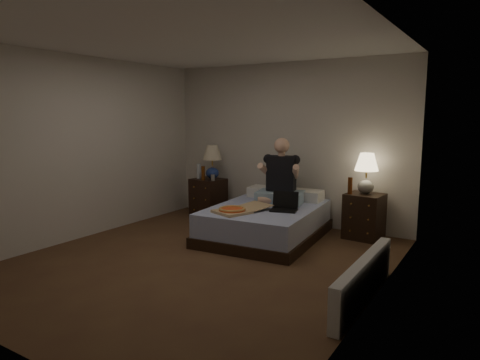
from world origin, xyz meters
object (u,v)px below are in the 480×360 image
Objects in this scene: lamp_right at (366,174)px; beer_bottle_right at (350,186)px; nightstand_right at (364,216)px; pizza_box at (232,210)px; soda_can at (213,178)px; bed at (266,222)px; lamp_left at (212,162)px; person at (281,171)px; radiator at (364,280)px; nightstand_left at (208,198)px; laptop at (284,202)px; beer_bottle_left at (203,173)px; water_bottle at (199,171)px.

lamp_right reaches higher than beer_bottle_right.
nightstand_right is 1.87m from pizza_box.
pizza_box is (1.07, -1.07, -0.21)m from soda_can.
bed is 7.76× the size of beer_bottle_right.
person is (1.42, -0.31, -0.01)m from lamp_left.
person is 2.49m from radiator.
nightstand_right is (1.16, 0.71, 0.09)m from bed.
beer_bottle_right is 1.67m from pizza_box.
bed is at bearing -25.78° from lamp_left.
nightstand_right is 1.32m from person.
bed is at bearing -147.73° from lamp_right.
nightstand_left is 1.15× the size of lamp_right.
radiator is at bearing -55.18° from laptop.
beer_bottle_right is at bearing 2.75° from soda_can.
laptop reaches higher than bed.
water_bottle is at bearing 149.13° from beer_bottle_left.
nightstand_left is 0.40× the size of radiator.
nightstand_right is 0.39× the size of radiator.
radiator is (1.74, -1.32, -0.02)m from bed.
pizza_box is (1.23, -1.03, -0.27)m from beer_bottle_left.
bed is 1.55m from nightstand_left.
beer_bottle_right reaches higher than nightstand_left.
person is at bearing 106.66° from laptop.
beer_bottle_left is (0.16, -0.10, -0.01)m from water_bottle.
water_bottle is (-0.20, -0.11, -0.16)m from lamp_left.
beer_bottle_left is at bearing -169.74° from nightstand_right.
soda_can is 1.70m from laptop.
person is at bearing -165.77° from beer_bottle_right.
bed is at bearing 145.68° from laptop.
bed is 2.77× the size of nightstand_left.
pizza_box is (1.40, -1.13, -0.28)m from water_bottle.
beer_bottle_right is at bearing -143.80° from nightstand_right.
nightstand_left is at bearing 155.22° from pizza_box.
soda_can is 2.23m from beer_bottle_right.
person is (-1.12, -0.35, 0.60)m from nightstand_right.
lamp_right reaches higher than radiator.
lamp_right is 5.60× the size of soda_can.
soda_can is at bearing 153.72° from pizza_box.
person is (1.46, -0.10, 0.15)m from beer_bottle_left.
nightstand_left reaches higher than pizza_box.
lamp_left is 0.35× the size of radiator.
soda_can is 0.29× the size of laptop.
water_bottle is at bearing 155.87° from bed.
nightstand_right is at bearing 0.92° from lamp_left.
lamp_left is 0.74× the size of pizza_box.
lamp_right reaches higher than nightstand_left.
nightstand_right is 2.50× the size of water_bottle.
beer_bottle_left reaches higher than radiator.
nightstand_left is 0.69× the size of person.
nightstand_right reaches higher than bed.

